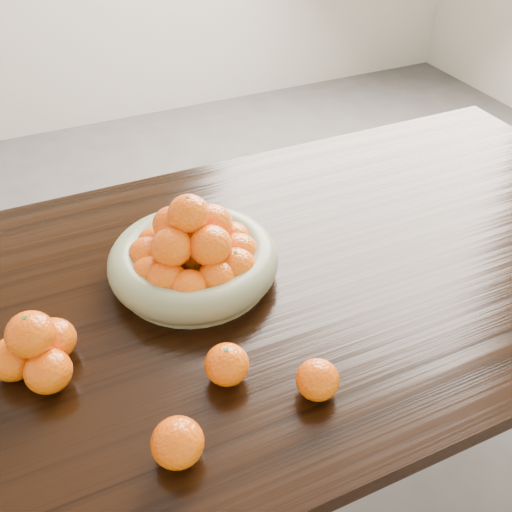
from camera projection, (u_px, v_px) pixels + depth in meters
name	position (u px, v px, depth m)	size (l,w,h in m)	color
ground	(267.00, 463.00, 1.71)	(5.00, 5.00, 0.00)	#54514F
dining_table	(270.00, 304.00, 1.30)	(2.00, 1.00, 0.75)	black
fruit_bowl	(194.00, 255.00, 1.20)	(0.36, 0.36, 0.20)	gray
orange_pyramid	(36.00, 350.00, 1.00)	(0.16, 0.15, 0.13)	#FF6A07
loose_orange_0	(227.00, 364.00, 1.00)	(0.08, 0.08, 0.07)	#FF6A07
loose_orange_1	(178.00, 443.00, 0.87)	(0.08, 0.08, 0.08)	#FF6A07
loose_orange_2	(318.00, 380.00, 0.97)	(0.08, 0.08, 0.07)	#FF6A07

